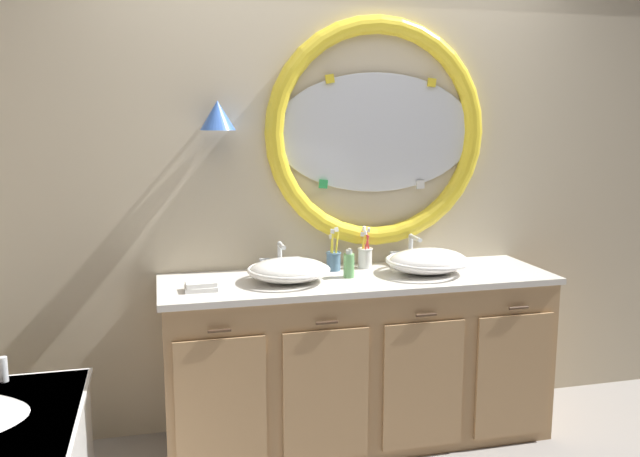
% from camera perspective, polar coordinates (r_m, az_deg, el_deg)
% --- Properties ---
extents(back_wall_assembly, '(6.40, 0.26, 2.60)m').
position_cam_1_polar(back_wall_assembly, '(3.46, 1.39, 4.85)').
color(back_wall_assembly, beige).
rests_on(back_wall_assembly, ground_plane).
extents(vanity_counter, '(1.93, 0.60, 0.84)m').
position_cam_1_polar(vanity_counter, '(3.37, 3.29, -11.11)').
color(vanity_counter, tan).
rests_on(vanity_counter, ground_plane).
extents(sink_basin_left, '(0.40, 0.40, 0.11)m').
position_cam_1_polar(sink_basin_left, '(3.12, -2.73, -3.63)').
color(sink_basin_left, white).
rests_on(sink_basin_left, vanity_counter).
extents(sink_basin_right, '(0.42, 0.42, 0.13)m').
position_cam_1_polar(sink_basin_right, '(3.33, 9.35, -2.80)').
color(sink_basin_right, white).
rests_on(sink_basin_right, vanity_counter).
extents(faucet_set_left, '(0.21, 0.14, 0.15)m').
position_cam_1_polar(faucet_set_left, '(3.34, -3.48, -2.71)').
color(faucet_set_left, silver).
rests_on(faucet_set_left, vanity_counter).
extents(faucet_set_right, '(0.23, 0.15, 0.16)m').
position_cam_1_polar(faucet_set_right, '(3.53, 7.94, -2.03)').
color(faucet_set_right, silver).
rests_on(faucet_set_right, vanity_counter).
extents(toothbrush_holder_left, '(0.08, 0.08, 0.23)m').
position_cam_1_polar(toothbrush_holder_left, '(3.35, 1.18, -2.70)').
color(toothbrush_holder_left, slate).
rests_on(toothbrush_holder_left, vanity_counter).
extents(toothbrush_holder_right, '(0.08, 0.08, 0.22)m').
position_cam_1_polar(toothbrush_holder_right, '(3.41, 3.93, -2.40)').
color(toothbrush_holder_right, white).
rests_on(toothbrush_holder_right, vanity_counter).
extents(soap_dispenser, '(0.05, 0.06, 0.15)m').
position_cam_1_polar(soap_dispenser, '(3.21, 2.50, -3.16)').
color(soap_dispenser, '#6BAD66').
rests_on(soap_dispenser, vanity_counter).
extents(folded_hand_towel, '(0.15, 0.10, 0.04)m').
position_cam_1_polar(folded_hand_towel, '(3.02, -10.29, -4.97)').
color(folded_hand_towel, white).
rests_on(folded_hand_towel, vanity_counter).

